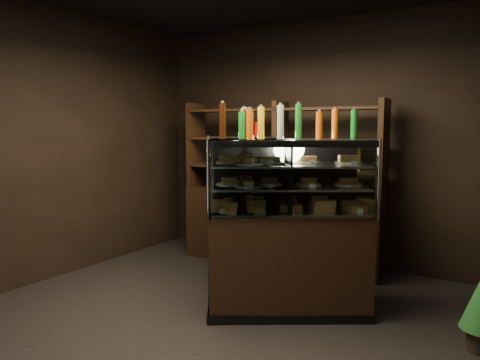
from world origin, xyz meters
name	(u,v)px	position (x,y,z in m)	size (l,w,h in m)	color
ground	(224,338)	(0.00, 0.00, 0.00)	(5.00, 5.00, 0.00)	black
room_shell	(223,95)	(0.00, 0.00, 1.94)	(5.02, 5.02, 3.01)	black
display_case	(265,248)	(-0.11, 0.88, 0.53)	(2.08, 1.62, 1.60)	black
food_display	(265,178)	(-0.11, 0.88, 1.21)	(1.63, 1.17, 0.49)	#C08445
bottles_top	(266,123)	(-0.11, 0.89, 1.73)	(1.45, 1.03, 0.30)	#D8590A
back_shelving	(279,217)	(-0.56, 2.05, 0.60)	(2.51, 0.58, 2.00)	black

